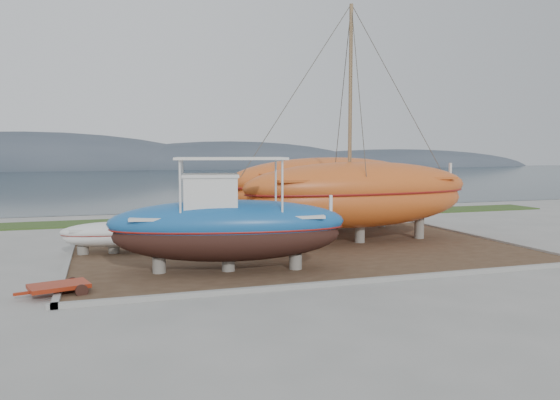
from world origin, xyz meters
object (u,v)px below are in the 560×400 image
object	(u,v)px
blue_caique	(228,215)
orange_bare_hull	(331,195)
white_dinghy	(114,238)
orange_sailboat	(361,126)
red_trailer	(59,290)

from	to	relation	value
blue_caique	orange_bare_hull	xyz separation A→B (m)	(7.17, 7.90, -0.10)
white_dinghy	orange_sailboat	xyz separation A→B (m)	(10.50, -0.73, 4.55)
white_dinghy	orange_sailboat	bearing A→B (deg)	0.43
red_trailer	blue_caique	bearing A→B (deg)	-0.59
orange_bare_hull	red_trailer	size ratio (longest dim) A/B	4.69
blue_caique	white_dinghy	size ratio (longest dim) A/B	1.97
blue_caique	white_dinghy	bearing A→B (deg)	138.36
white_dinghy	blue_caique	bearing A→B (deg)	-47.77
blue_caique	white_dinghy	distance (m)	6.05
orange_bare_hull	blue_caique	bearing A→B (deg)	-139.62
blue_caique	red_trailer	size ratio (longest dim) A/B	3.36
white_dinghy	orange_bare_hull	size ratio (longest dim) A/B	0.36
blue_caique	orange_bare_hull	distance (m)	10.67
white_dinghy	orange_sailboat	distance (m)	11.47
blue_caique	red_trailer	distance (m)	5.73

